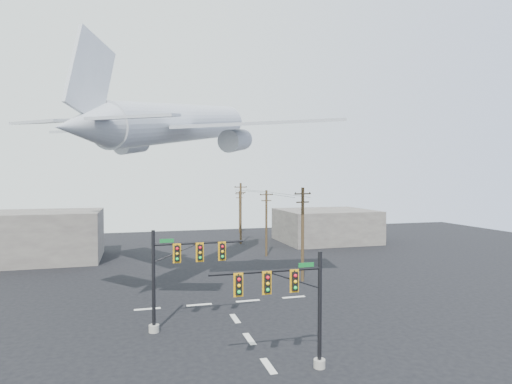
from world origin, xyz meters
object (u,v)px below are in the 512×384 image
object	(u,v)px
utility_pole_b	(266,222)
utility_pole_d	(240,211)
signal_mast_near	(293,305)
airliner	(182,124)
utility_pole_a	(303,232)
utility_pole_c	(241,212)
signal_mast_far	(177,274)

from	to	relation	value
utility_pole_b	utility_pole_d	bearing A→B (deg)	84.93
signal_mast_near	airliner	bearing A→B (deg)	100.15
utility_pole_a	utility_pole_b	xyz separation A→B (m)	(0.49, 13.54, -0.35)
utility_pole_c	airliner	xyz separation A→B (m)	(-11.05, -22.35, 10.28)
signal_mast_near	utility_pole_c	xyz separation A→B (m)	(7.49, 42.26, 1.31)
signal_mast_near	utility_pole_d	size ratio (longest dim) A/B	0.82
signal_mast_near	utility_pole_c	bearing A→B (deg)	79.95
signal_mast_far	utility_pole_d	world-z (taller)	utility_pole_d
utility_pole_c	utility_pole_a	bearing A→B (deg)	-82.46
utility_pole_c	signal_mast_far	bearing A→B (deg)	-103.34
utility_pole_b	utility_pole_c	size ratio (longest dim) A/B	0.91
utility_pole_a	utility_pole_c	bearing A→B (deg)	79.82
utility_pole_d	signal_mast_near	bearing A→B (deg)	-89.65
utility_pole_b	utility_pole_a	bearing A→B (deg)	-91.95
utility_pole_d	utility_pole_b	bearing A→B (deg)	-84.16
signal_mast_far	airliner	size ratio (longest dim) A/B	0.23
signal_mast_near	utility_pole_b	world-z (taller)	utility_pole_b
signal_mast_near	airliner	xyz separation A→B (m)	(-3.56, 19.91, 11.60)
utility_pole_b	utility_pole_d	xyz separation A→B (m)	(2.13, 23.45, -0.45)
utility_pole_d	airliner	distance (m)	39.32
signal_mast_near	utility_pole_b	bearing A→B (deg)	75.34
utility_pole_b	airliner	xyz separation A→B (m)	(-11.80, -11.58, 10.70)
signal_mast_near	airliner	distance (m)	23.32
signal_mast_near	utility_pole_b	xyz separation A→B (m)	(8.24, 31.50, 0.90)
utility_pole_a	airliner	bearing A→B (deg)	159.38
signal_mast_near	utility_pole_a	distance (m)	19.59
signal_mast_near	utility_pole_a	world-z (taller)	utility_pole_a
utility_pole_b	airliner	distance (m)	19.70
signal_mast_near	utility_pole_c	world-z (taller)	utility_pole_c
utility_pole_c	utility_pole_b	bearing A→B (deg)	-79.08
utility_pole_a	utility_pole_d	size ratio (longest dim) A/B	1.20
signal_mast_far	airliner	distance (m)	16.72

